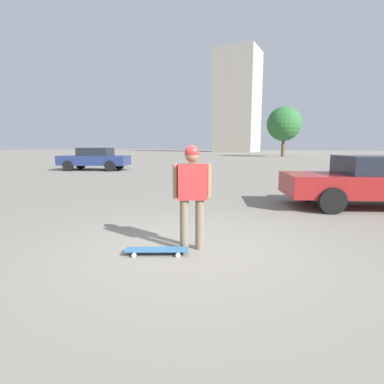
# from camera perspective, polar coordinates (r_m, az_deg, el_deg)

# --- Properties ---
(ground_plane) EXTENTS (220.00, 220.00, 0.00)m
(ground_plane) POSITION_cam_1_polar(r_m,az_deg,el_deg) (4.87, -0.00, -10.81)
(ground_plane) COLOR gray
(person) EXTENTS (0.52, 0.41, 1.64)m
(person) POSITION_cam_1_polar(r_m,az_deg,el_deg) (4.64, -0.00, 0.64)
(person) COLOR #7A6B56
(person) RESTS_ON ground_plane
(skateboard) EXTENTS (0.96, 0.65, 0.08)m
(skateboard) POSITION_cam_1_polar(r_m,az_deg,el_deg) (4.66, -6.69, -10.91)
(skateboard) COLOR #336693
(skateboard) RESTS_ON ground_plane
(car_parked_near) EXTENTS (5.06, 3.47, 1.38)m
(car_parked_near) POSITION_cam_1_polar(r_m,az_deg,el_deg) (9.33, 31.96, 1.86)
(car_parked_near) COLOR maroon
(car_parked_near) RESTS_ON ground_plane
(car_parked_far) EXTENTS (4.86, 3.27, 1.50)m
(car_parked_far) POSITION_cam_1_polar(r_m,az_deg,el_deg) (21.21, -18.05, 6.08)
(car_parked_far) COLOR navy
(car_parked_far) RESTS_ON ground_plane
(building_block_distant) EXTENTS (10.21, 9.81, 25.81)m
(building_block_distant) POSITION_cam_1_polar(r_m,az_deg,el_deg) (82.41, 8.71, 16.59)
(building_block_distant) COLOR #B2A899
(building_block_distant) RESTS_ON ground_plane
(tree_distant) EXTENTS (5.00, 5.00, 7.32)m
(tree_distant) POSITION_cam_1_polar(r_m,az_deg,el_deg) (47.24, 17.13, 12.29)
(tree_distant) COLOR brown
(tree_distant) RESTS_ON ground_plane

